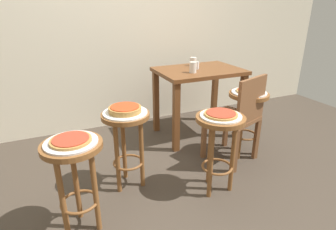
# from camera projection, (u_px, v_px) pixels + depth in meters

# --- Properties ---
(ground_plane) EXTENTS (6.00, 6.00, 0.00)m
(ground_plane) POSITION_uv_depth(u_px,v_px,m) (180.00, 194.00, 2.26)
(ground_plane) COLOR #42382D
(stool_foreground) EXTENTS (0.37, 0.37, 0.65)m
(stool_foreground) POSITION_uv_depth(u_px,v_px,m) (219.00, 137.00, 2.15)
(stool_foreground) COLOR brown
(stool_foreground) RESTS_ON ground_plane
(serving_plate_foreground) EXTENTS (0.31, 0.31, 0.01)m
(serving_plate_foreground) POSITION_uv_depth(u_px,v_px,m) (221.00, 116.00, 2.08)
(serving_plate_foreground) COLOR white
(serving_plate_foreground) RESTS_ON stool_foreground
(pizza_foreground) EXTENTS (0.25, 0.25, 0.02)m
(pizza_foreground) POSITION_uv_depth(u_px,v_px,m) (221.00, 114.00, 2.08)
(pizza_foreground) COLOR #B78442
(pizza_foreground) RESTS_ON serving_plate_foreground
(stool_middle) EXTENTS (0.37, 0.37, 0.65)m
(stool_middle) POSITION_uv_depth(u_px,v_px,m) (75.00, 167.00, 1.75)
(stool_middle) COLOR brown
(stool_middle) RESTS_ON ground_plane
(serving_plate_middle) EXTENTS (0.32, 0.32, 0.01)m
(serving_plate_middle) POSITION_uv_depth(u_px,v_px,m) (71.00, 142.00, 1.68)
(serving_plate_middle) COLOR silver
(serving_plate_middle) RESTS_ON stool_middle
(pizza_middle) EXTENTS (0.25, 0.25, 0.02)m
(pizza_middle) POSITION_uv_depth(u_px,v_px,m) (71.00, 140.00, 1.68)
(pizza_middle) COLOR #B78442
(pizza_middle) RESTS_ON serving_plate_middle
(stool_leftside) EXTENTS (0.37, 0.37, 0.65)m
(stool_leftside) POSITION_uv_depth(u_px,v_px,m) (126.00, 133.00, 2.21)
(stool_leftside) COLOR brown
(stool_leftside) RESTS_ON ground_plane
(serving_plate_leftside) EXTENTS (0.34, 0.34, 0.01)m
(serving_plate_leftside) POSITION_uv_depth(u_px,v_px,m) (125.00, 113.00, 2.14)
(serving_plate_leftside) COLOR white
(serving_plate_leftside) RESTS_ON stool_leftside
(pizza_leftside) EXTENTS (0.25, 0.25, 0.05)m
(pizza_leftside) POSITION_uv_depth(u_px,v_px,m) (125.00, 109.00, 2.13)
(pizza_leftside) COLOR #B78442
(pizza_leftside) RESTS_ON serving_plate_leftside
(stool_rear) EXTENTS (0.37, 0.37, 0.65)m
(stool_rear) POSITION_uv_depth(u_px,v_px,m) (247.00, 110.00, 2.69)
(stool_rear) COLOR brown
(stool_rear) RESTS_ON ground_plane
(serving_plate_rear) EXTENTS (0.33, 0.33, 0.01)m
(serving_plate_rear) POSITION_uv_depth(u_px,v_px,m) (249.00, 92.00, 2.63)
(serving_plate_rear) COLOR silver
(serving_plate_rear) RESTS_ON stool_rear
(pizza_rear) EXTENTS (0.24, 0.24, 0.02)m
(pizza_rear) POSITION_uv_depth(u_px,v_px,m) (249.00, 91.00, 2.62)
(pizza_rear) COLOR tan
(pizza_rear) RESTS_ON serving_plate_rear
(dining_table) EXTENTS (0.91, 0.65, 0.77)m
(dining_table) POSITION_uv_depth(u_px,v_px,m) (199.00, 82.00, 3.09)
(dining_table) COLOR brown
(dining_table) RESTS_ON ground_plane
(cup_near_edge) EXTENTS (0.07, 0.07, 0.11)m
(cup_near_edge) POSITION_uv_depth(u_px,v_px,m) (193.00, 67.00, 2.86)
(cup_near_edge) COLOR silver
(cup_near_edge) RESTS_ON dining_table
(cup_far_edge) EXTENTS (0.07, 0.07, 0.09)m
(cup_far_edge) POSITION_uv_depth(u_px,v_px,m) (193.00, 62.00, 3.19)
(cup_far_edge) COLOR silver
(cup_far_edge) RESTS_ON dining_table
(condiment_shaker) EXTENTS (0.04, 0.04, 0.08)m
(condiment_shaker) POSITION_uv_depth(u_px,v_px,m) (197.00, 65.00, 3.02)
(condiment_shaker) COLOR white
(condiment_shaker) RESTS_ON dining_table
(wooden_chair) EXTENTS (0.51, 0.51, 0.85)m
(wooden_chair) POSITION_uv_depth(u_px,v_px,m) (238.00, 116.00, 2.58)
(wooden_chair) COLOR brown
(wooden_chair) RESTS_ON ground_plane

